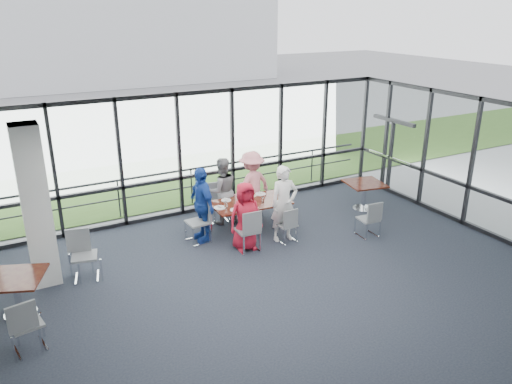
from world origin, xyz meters
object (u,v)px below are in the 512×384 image
side_table_right (365,186)px  chair_main_nr (287,225)px  side_table_left (15,282)px  diner_far_right (252,185)px  chair_main_fr (252,200)px  chair_main_end (198,222)px  diner_end (202,204)px  main_table (250,207)px  chair_spare_lb (84,256)px  diner_far_left (222,191)px  diner_near_left (245,216)px  structural_column (36,207)px  chair_spare_r (368,219)px  chair_main_fl (218,203)px  chair_spare_la (26,324)px  chair_main_nl (247,230)px  diner_near_right (284,204)px

side_table_right → chair_main_nr: 2.97m
side_table_left → diner_far_right: 6.00m
chair_main_fr → chair_main_end: (-1.84, -0.82, 0.07)m
side_table_left → diner_end: bearing=17.8°
chair_main_fr → main_table: bearing=68.8°
chair_main_end → chair_spare_lb: 2.67m
main_table → diner_far_left: 0.89m
diner_end → chair_main_fr: 1.90m
diner_near_left → structural_column: bearing=174.7°
side_table_left → chair_spare_r: chair_spare_r is taller
diner_near_left → chair_main_end: bearing=136.9°
chair_main_fl → chair_spare_la: 5.77m
chair_main_fr → diner_near_left: bearing=66.8°
chair_main_nl → chair_spare_r: 2.94m
main_table → chair_spare_la: 5.71m
side_table_left → chair_main_fl: (4.82, 2.12, -0.17)m
chair_main_nl → chair_spare_la: (-4.66, -1.42, -0.01)m
diner_near_left → diner_near_right: diner_near_right is taller
chair_main_nr → side_table_left: bearing=178.6°
structural_column → chair_spare_lb: bearing=-19.8°
side_table_right → diner_far_left: (-3.73, 1.00, 0.20)m
diner_end → chair_spare_r: 3.93m
diner_far_right → chair_spare_lb: bearing=2.5°
diner_end → side_table_left: bearing=-75.8°
diner_near_right → chair_spare_r: (1.84, -0.80, -0.46)m
chair_spare_la → chair_main_end: bearing=21.0°
diner_far_right → chair_spare_r: bearing=116.5°
chair_main_nl → chair_main_fl: chair_main_nl is taller
diner_far_right → chair_main_fr: bearing=-128.5°
diner_end → diner_far_left: bearing=125.7°
main_table → chair_spare_lb: chair_spare_lb is taller
main_table → chair_main_nl: size_ratio=1.97×
chair_main_nr → chair_main_end: 2.05m
chair_main_fl → diner_far_left: bearing=117.7°
diner_far_right → diner_near_right: bearing=78.8°
chair_main_fr → diner_end: bearing=32.4°
structural_column → diner_end: size_ratio=1.81×
main_table → side_table_left: (-5.27, -1.20, 0.03)m
chair_spare_la → chair_spare_r: size_ratio=1.07×
diner_far_right → chair_main_fl: size_ratio=1.87×
diner_far_left → chair_spare_lb: 3.81m
diner_near_right → diner_far_right: 1.52m
chair_main_nl → chair_main_fr: (1.04, 1.75, -0.06)m
diner_near_right → chair_spare_r: 2.06m
diner_near_right → chair_spare_lb: bearing=-177.5°
chair_spare_r → chair_main_fr: bearing=131.2°
main_table → diner_end: size_ratio=1.08×
chair_spare_la → chair_spare_r: (7.51, 0.71, -0.03)m
chair_main_nl → diner_near_left: bearing=93.5°
diner_far_left → chair_spare_la: diner_far_left is taller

